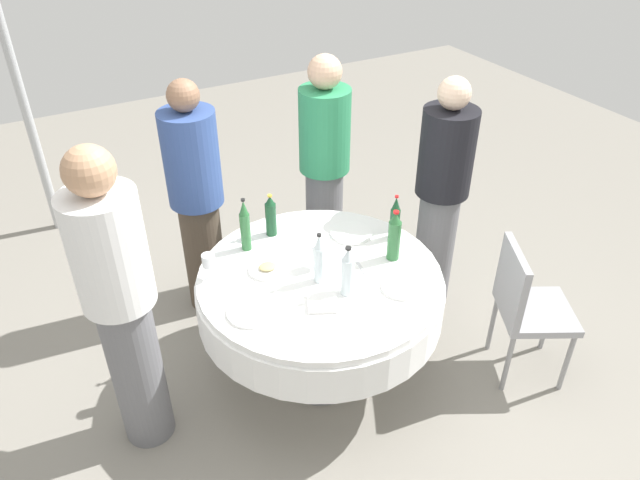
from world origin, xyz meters
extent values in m
plane|color=gray|center=(0.00, 0.00, 0.00)|extent=(10.00, 10.00, 0.00)
cylinder|color=white|center=(0.00, 0.00, 0.72)|extent=(1.33, 1.33, 0.04)
cylinder|color=white|center=(0.00, 0.00, 0.59)|extent=(1.36, 1.36, 0.22)
cylinder|color=slate|center=(0.00, 0.00, 0.24)|extent=(0.14, 0.14, 0.48)
cylinder|color=slate|center=(0.00, 0.00, 0.01)|extent=(0.56, 0.56, 0.03)
cylinder|color=silver|center=(-0.04, 0.21, 0.85)|extent=(0.07, 0.07, 0.21)
cone|color=silver|center=(-0.04, 0.21, 0.99)|extent=(0.06, 0.06, 0.06)
cylinder|color=black|center=(-0.04, 0.21, 1.02)|extent=(0.03, 0.03, 0.01)
cylinder|color=#194728|center=(0.07, -0.48, 0.84)|extent=(0.07, 0.07, 0.21)
cone|color=#194728|center=(0.07, -0.48, 0.97)|extent=(0.06, 0.06, 0.05)
cylinder|color=gold|center=(0.07, -0.48, 1.00)|extent=(0.03, 0.03, 0.01)
cylinder|color=#2D6B38|center=(-0.43, 0.07, 0.86)|extent=(0.07, 0.07, 0.24)
cone|color=#2D6B38|center=(-0.43, 0.07, 1.01)|extent=(0.06, 0.06, 0.06)
cylinder|color=red|center=(-0.43, 0.07, 1.04)|extent=(0.03, 0.03, 0.01)
cylinder|color=#194728|center=(-0.55, -0.10, 0.84)|extent=(0.06, 0.06, 0.19)
cone|color=#194728|center=(-0.55, -0.10, 0.97)|extent=(0.05, 0.05, 0.08)
cylinder|color=red|center=(-0.55, -0.10, 1.02)|extent=(0.02, 0.02, 0.01)
cylinder|color=#2D6B38|center=(0.26, -0.41, 0.86)|extent=(0.06, 0.06, 0.23)
cone|color=#2D6B38|center=(0.26, -0.41, 1.01)|extent=(0.05, 0.05, 0.09)
cylinder|color=black|center=(0.26, -0.41, 1.06)|extent=(0.02, 0.02, 0.01)
cylinder|color=silver|center=(0.03, 0.05, 0.85)|extent=(0.06, 0.06, 0.21)
cone|color=silver|center=(0.03, 0.05, 0.99)|extent=(0.05, 0.05, 0.07)
cylinder|color=black|center=(0.03, 0.05, 1.03)|extent=(0.02, 0.02, 0.01)
cylinder|color=white|center=(-0.02, -0.06, 0.74)|extent=(0.06, 0.06, 0.00)
cylinder|color=white|center=(-0.02, -0.06, 0.79)|extent=(0.01, 0.01, 0.08)
cylinder|color=white|center=(-0.02, -0.06, 0.86)|extent=(0.07, 0.07, 0.06)
cylinder|color=gold|center=(-0.02, -0.06, 0.84)|extent=(0.06, 0.06, 0.02)
cylinder|color=white|center=(0.54, -0.25, 0.74)|extent=(0.06, 0.06, 0.00)
cylinder|color=white|center=(0.54, -0.25, 0.78)|extent=(0.01, 0.01, 0.08)
cylinder|color=white|center=(0.54, -0.25, 0.86)|extent=(0.07, 0.07, 0.07)
cylinder|color=white|center=(0.45, 0.12, 0.75)|extent=(0.25, 0.25, 0.02)
cylinder|color=white|center=(-0.35, -0.25, 0.75)|extent=(0.25, 0.25, 0.02)
cylinder|color=white|center=(-0.31, 0.32, 0.75)|extent=(0.21, 0.21, 0.02)
cylinder|color=white|center=(0.24, -0.16, 0.75)|extent=(0.21, 0.21, 0.02)
ellipsoid|color=tan|center=(0.24, -0.16, 0.77)|extent=(0.09, 0.08, 0.02)
cube|color=silver|center=(-0.05, 0.37, 0.74)|extent=(0.08, 0.17, 0.00)
cube|color=silver|center=(-0.22, 0.06, 0.74)|extent=(0.04, 0.18, 0.00)
cube|color=white|center=(0.11, 0.23, 0.75)|extent=(0.20, 0.20, 0.02)
cylinder|color=slate|center=(1.03, -0.06, 0.46)|extent=(0.26, 0.26, 0.92)
cylinder|color=white|center=(1.03, -0.06, 1.20)|extent=(0.34, 0.34, 0.57)
sphere|color=tan|center=(1.03, -0.06, 1.60)|extent=(0.22, 0.22, 0.22)
cylinder|color=slate|center=(-1.03, -0.27, 0.42)|extent=(0.26, 0.26, 0.83)
cylinder|color=black|center=(-1.03, -0.27, 1.11)|extent=(0.34, 0.34, 0.55)
sphere|color=beige|center=(-1.03, -0.27, 1.48)|extent=(0.20, 0.20, 0.20)
cylinder|color=slate|center=(-0.52, -0.90, 0.42)|extent=(0.26, 0.26, 0.84)
cylinder|color=#2D8C59|center=(-0.52, -0.90, 1.12)|extent=(0.34, 0.34, 0.56)
sphere|color=#D8AD8C|center=(-0.52, -0.90, 1.51)|extent=(0.22, 0.22, 0.22)
cylinder|color=#4C3F33|center=(0.36, -0.95, 0.40)|extent=(0.26, 0.26, 0.81)
cylinder|color=#334C8C|center=(0.36, -0.95, 1.10)|extent=(0.34, 0.34, 0.60)
sphere|color=#8C664C|center=(0.36, -0.95, 1.50)|extent=(0.19, 0.19, 0.19)
cube|color=#99999E|center=(-1.10, 0.58, 0.45)|extent=(0.54, 0.54, 0.04)
cube|color=#99999E|center=(-0.94, 0.49, 0.66)|extent=(0.22, 0.37, 0.42)
cylinder|color=gray|center=(-1.17, 0.81, 0.21)|extent=(0.03, 0.03, 0.43)
cylinder|color=gray|center=(-1.33, 0.50, 0.21)|extent=(0.03, 0.03, 0.43)
cylinder|color=gray|center=(-0.87, 0.65, 0.21)|extent=(0.03, 0.03, 0.43)
cylinder|color=gray|center=(-1.03, 0.35, 0.21)|extent=(0.03, 0.03, 0.43)
cylinder|color=#B2B5B7|center=(1.14, -2.47, 1.18)|extent=(0.07, 0.07, 2.36)
camera|label=1|loc=(1.24, 2.28, 2.72)|focal=33.73mm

